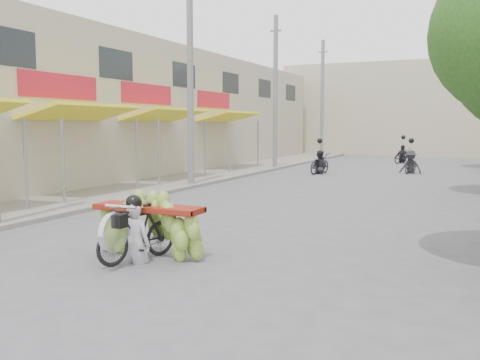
# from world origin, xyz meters

# --- Properties ---
(ground) EXTENTS (120.00, 120.00, 0.00)m
(ground) POSITION_xyz_m (0.00, 0.00, 0.00)
(ground) COLOR #5B5B61
(ground) RESTS_ON ground
(sidewalk_left) EXTENTS (4.00, 60.00, 0.12)m
(sidewalk_left) POSITION_xyz_m (-7.00, 15.00, 0.06)
(sidewalk_left) COLOR gray
(sidewalk_left) RESTS_ON ground
(shophouse_row_left) EXTENTS (9.77, 40.00, 6.00)m
(shophouse_row_left) POSITION_xyz_m (-11.98, 13.98, 3.00)
(shophouse_row_left) COLOR #B7AB90
(shophouse_row_left) RESTS_ON ground
(far_building) EXTENTS (20.00, 6.00, 7.00)m
(far_building) POSITION_xyz_m (0.00, 38.00, 3.50)
(far_building) COLOR #B7AB90
(far_building) RESTS_ON ground
(utility_pole_mid) EXTENTS (0.60, 0.24, 8.00)m
(utility_pole_mid) POSITION_xyz_m (-5.40, 12.00, 4.03)
(utility_pole_mid) COLOR slate
(utility_pole_mid) RESTS_ON ground
(utility_pole_far) EXTENTS (0.60, 0.24, 8.00)m
(utility_pole_far) POSITION_xyz_m (-5.40, 21.00, 4.03)
(utility_pole_far) COLOR slate
(utility_pole_far) RESTS_ON ground
(utility_pole_back) EXTENTS (0.60, 0.24, 8.00)m
(utility_pole_back) POSITION_xyz_m (-5.40, 30.00, 4.03)
(utility_pole_back) COLOR slate
(utility_pole_back) RESTS_ON ground
(banana_motorbike) EXTENTS (2.20, 1.86, 1.94)m
(banana_motorbike) POSITION_xyz_m (-0.73, 2.04, 0.66)
(banana_motorbike) COLOR black
(banana_motorbike) RESTS_ON ground
(bg_motorbike_a) EXTENTS (0.94, 1.81, 1.95)m
(bg_motorbike_a) POSITION_xyz_m (-2.43, 19.16, 0.73)
(bg_motorbike_a) COLOR black
(bg_motorbike_a) RESTS_ON ground
(bg_motorbike_b) EXTENTS (1.15, 1.63, 1.95)m
(bg_motorbike_b) POSITION_xyz_m (1.53, 21.10, 0.87)
(bg_motorbike_b) COLOR black
(bg_motorbike_b) RESTS_ON ground
(bg_motorbike_c) EXTENTS (1.23, 1.70, 1.95)m
(bg_motorbike_c) POSITION_xyz_m (0.25, 28.00, 0.80)
(bg_motorbike_c) COLOR black
(bg_motorbike_c) RESTS_ON ground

